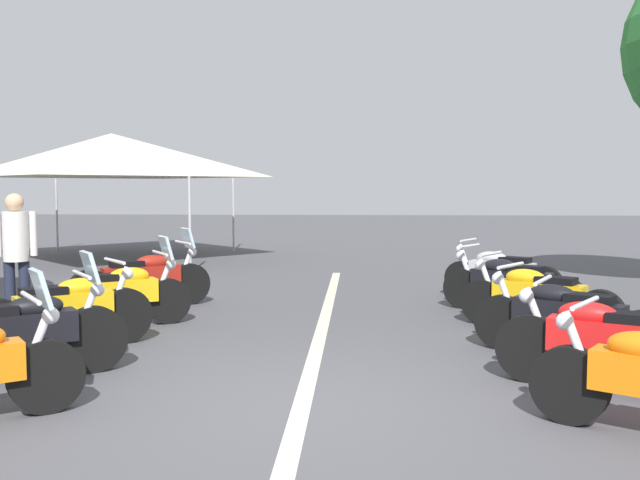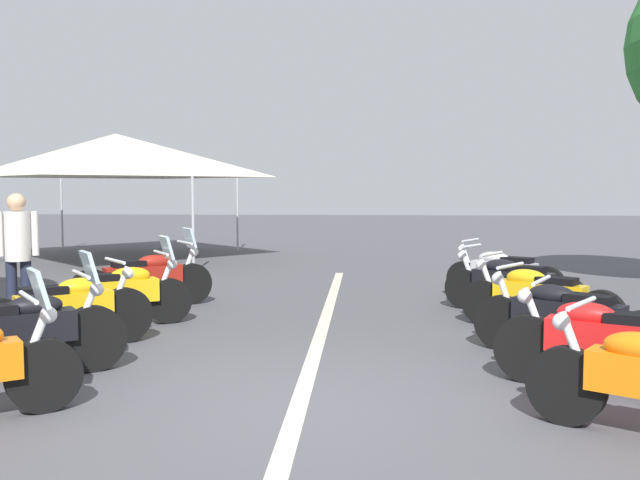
{
  "view_description": "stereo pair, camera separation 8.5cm",
  "coord_description": "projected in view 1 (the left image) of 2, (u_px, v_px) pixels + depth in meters",
  "views": [
    {
      "loc": [
        -5.73,
        -0.48,
        1.87
      ],
      "look_at": [
        2.87,
        0.0,
        1.2
      ],
      "focal_mm": 39.37,
      "sensor_mm": 36.0,
      "label": 1
    },
    {
      "loc": [
        -5.73,
        -0.57,
        1.87
      ],
      "look_at": [
        2.87,
        0.0,
        1.2
      ],
      "focal_mm": 39.37,
      "sensor_mm": 36.0,
      "label": 2
    }
  ],
  "objects": [
    {
      "name": "motorcycle_right_row_2",
      "position": [
        566.0,
        318.0,
        7.54
      ],
      "size": [
        1.41,
        1.82,
        0.99
      ],
      "rotation": [
        0.0,
        0.0,
        0.93
      ],
      "color": "black",
      "rests_on": "ground_plane"
    },
    {
      "name": "motorcycle_right_row_1",
      "position": [
        606.0,
        342.0,
        6.34
      ],
      "size": [
        1.07,
        1.87,
        1.01
      ],
      "rotation": [
        0.0,
        0.0,
        1.11
      ],
      "color": "black",
      "rests_on": "ground_plane"
    },
    {
      "name": "motorcycle_right_row_4",
      "position": [
        510.0,
        283.0,
        10.26
      ],
      "size": [
        1.34,
        1.85,
        0.99
      ],
      "rotation": [
        0.0,
        0.0,
        0.97
      ],
      "color": "black",
      "rests_on": "ground_plane"
    },
    {
      "name": "motorcycle_right_row_3",
      "position": [
        537.0,
        297.0,
        9.02
      ],
      "size": [
        1.33,
        1.84,
        0.98
      ],
      "rotation": [
        0.0,
        0.0,
        0.97
      ],
      "color": "black",
      "rests_on": "ground_plane"
    },
    {
      "name": "ground_plane",
      "position": [
        301.0,
        409.0,
        5.88
      ],
      "size": [
        80.0,
        80.0,
        0.0
      ],
      "primitive_type": "plane",
      "color": "#4C4C51"
    },
    {
      "name": "motorcycle_left_row_4",
      "position": [
        143.0,
        278.0,
        10.69
      ],
      "size": [
        1.37,
        1.88,
        1.21
      ],
      "rotation": [
        0.0,
        0.0,
        -0.96
      ],
      "color": "black",
      "rests_on": "ground_plane"
    },
    {
      "name": "motorcycle_left_row_1",
      "position": [
        19.0,
        333.0,
        6.66
      ],
      "size": [
        1.35,
        1.8,
        1.22
      ],
      "rotation": [
        0.0,
        0.0,
        -0.95
      ],
      "color": "black",
      "rests_on": "ground_plane"
    },
    {
      "name": "bystander_2",
      "position": [
        16.0,
        248.0,
        9.26
      ],
      "size": [
        0.32,
        0.5,
        1.77
      ],
      "rotation": [
        0.0,
        0.0,
        3.52
      ],
      "color": "#1E2338",
      "rests_on": "ground_plane"
    },
    {
      "name": "motorcycle_left_row_2",
      "position": [
        66.0,
        311.0,
        7.93
      ],
      "size": [
        1.4,
        1.67,
        1.01
      ],
      "rotation": [
        0.0,
        0.0,
        -0.89
      ],
      "color": "black",
      "rests_on": "ground_plane"
    },
    {
      "name": "motorcycle_right_row_5",
      "position": [
        501.0,
        273.0,
        11.52
      ],
      "size": [
        1.18,
        1.77,
        0.98
      ],
      "rotation": [
        0.0,
        0.0,
        1.01
      ],
      "color": "black",
      "rests_on": "ground_plane"
    },
    {
      "name": "motorcycle_left_row_3",
      "position": [
        118.0,
        294.0,
        9.2
      ],
      "size": [
        1.2,
        1.77,
        1.2
      ],
      "rotation": [
        0.0,
        0.0,
        -1.0
      ],
      "color": "black",
      "rests_on": "ground_plane"
    },
    {
      "name": "event_tent",
      "position": [
        112.0,
        155.0,
        17.73
      ],
      "size": [
        5.83,
        5.83,
        3.2
      ],
      "color": "beige",
      "rests_on": "ground_plane"
    },
    {
      "name": "lane_centre_stripe",
      "position": [
        319.0,
        341.0,
        8.47
      ],
      "size": [
        13.34,
        0.16,
        0.01
      ],
      "primitive_type": "cube",
      "color": "beige",
      "rests_on": "ground_plane"
    }
  ]
}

